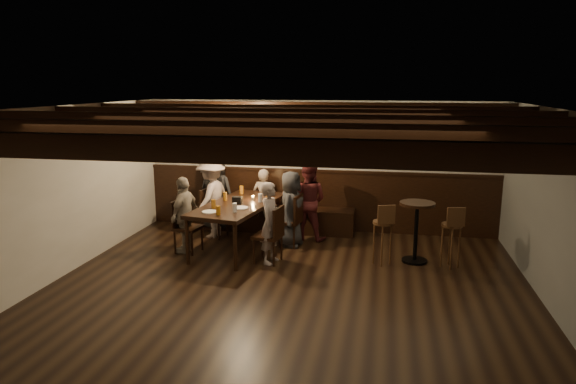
% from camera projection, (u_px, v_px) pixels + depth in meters
% --- Properties ---
extents(room, '(7.00, 7.00, 7.00)m').
position_uv_depth(room, '(291.00, 185.00, 8.33)').
color(room, black).
rests_on(room, ground).
extents(dining_table, '(1.25, 2.19, 0.77)m').
position_uv_depth(dining_table, '(239.00, 207.00, 8.42)').
color(dining_table, black).
rests_on(dining_table, floor).
extents(chair_left_near, '(0.45, 0.45, 0.86)m').
position_uv_depth(chair_left_near, '(214.00, 222.00, 9.17)').
color(chair_left_near, black).
rests_on(chair_left_near, floor).
extents(chair_left_far, '(0.45, 0.45, 0.86)m').
position_uv_depth(chair_left_far, '(187.00, 236.00, 8.35)').
color(chair_left_far, black).
rests_on(chair_left_far, floor).
extents(chair_right_near, '(0.46, 0.46, 0.88)m').
position_uv_depth(chair_right_near, '(289.00, 230.00, 8.68)').
color(chair_right_near, black).
rests_on(chair_right_near, floor).
extents(chair_right_far, '(0.46, 0.46, 0.88)m').
position_uv_depth(chair_right_far, '(269.00, 245.00, 7.86)').
color(chair_right_far, black).
rests_on(chair_right_far, floor).
extents(person_bench_left, '(0.76, 0.56, 1.42)m').
position_uv_depth(person_bench_left, '(216.00, 192.00, 9.55)').
color(person_bench_left, '#232326').
rests_on(person_bench_left, floor).
extents(person_bench_centre, '(0.47, 0.35, 1.18)m').
position_uv_depth(person_bench_centre, '(264.00, 201.00, 9.41)').
color(person_bench_centre, gray).
rests_on(person_bench_centre, floor).
extents(person_bench_right, '(0.75, 0.63, 1.38)m').
position_uv_depth(person_bench_right, '(308.00, 201.00, 8.94)').
color(person_bench_right, '#5A1F20').
rests_on(person_bench_right, floor).
extents(person_left_near, '(0.67, 1.00, 1.43)m').
position_uv_depth(person_left_near, '(212.00, 198.00, 9.09)').
color(person_left_near, '#AE9A93').
rests_on(person_left_near, floor).
extents(person_left_far, '(0.42, 0.77, 1.24)m').
position_uv_depth(person_left_far, '(185.00, 215.00, 8.28)').
color(person_left_far, gray).
rests_on(person_left_far, floor).
extents(person_right_near, '(0.50, 0.68, 1.27)m').
position_uv_depth(person_right_near, '(291.00, 209.00, 8.59)').
color(person_right_near, '#2C2B2E').
rests_on(person_right_near, floor).
extents(person_right_far, '(0.37, 0.50, 1.26)m').
position_uv_depth(person_right_far, '(271.00, 223.00, 7.77)').
color(person_right_far, gray).
rests_on(person_right_far, floor).
extents(pint_a, '(0.07, 0.07, 0.14)m').
position_uv_depth(pint_a, '(242.00, 190.00, 9.13)').
color(pint_a, '#BF7219').
rests_on(pint_a, dining_table).
extents(pint_b, '(0.07, 0.07, 0.14)m').
position_uv_depth(pint_b, '(268.00, 192.00, 8.90)').
color(pint_b, '#BF7219').
rests_on(pint_b, dining_table).
extents(pint_c, '(0.07, 0.07, 0.14)m').
position_uv_depth(pint_c, '(225.00, 196.00, 8.59)').
color(pint_c, '#BF7219').
rests_on(pint_c, dining_table).
extents(pint_d, '(0.07, 0.07, 0.14)m').
position_uv_depth(pint_d, '(260.00, 198.00, 8.47)').
color(pint_d, silver).
rests_on(pint_d, dining_table).
extents(pint_e, '(0.07, 0.07, 0.14)m').
position_uv_depth(pint_e, '(213.00, 204.00, 8.06)').
color(pint_e, '#BF7219').
rests_on(pint_e, dining_table).
extents(pint_f, '(0.07, 0.07, 0.14)m').
position_uv_depth(pint_f, '(235.00, 208.00, 7.82)').
color(pint_f, silver).
rests_on(pint_f, dining_table).
extents(pint_g, '(0.07, 0.07, 0.14)m').
position_uv_depth(pint_g, '(218.00, 210.00, 7.64)').
color(pint_g, '#BF7219').
rests_on(pint_g, dining_table).
extents(plate_near, '(0.24, 0.24, 0.01)m').
position_uv_depth(plate_near, '(210.00, 212.00, 7.82)').
color(plate_near, white).
rests_on(plate_near, dining_table).
extents(plate_far, '(0.24, 0.24, 0.01)m').
position_uv_depth(plate_far, '(241.00, 208.00, 8.07)').
color(plate_far, white).
rests_on(plate_far, dining_table).
extents(condiment_caddy, '(0.15, 0.10, 0.12)m').
position_uv_depth(condiment_caddy, '(237.00, 200.00, 8.35)').
color(condiment_caddy, black).
rests_on(condiment_caddy, dining_table).
extents(candle, '(0.05, 0.05, 0.05)m').
position_uv_depth(candle, '(253.00, 199.00, 8.64)').
color(candle, beige).
rests_on(candle, dining_table).
extents(high_top_table, '(0.53, 0.53, 0.94)m').
position_uv_depth(high_top_table, '(416.00, 223.00, 7.80)').
color(high_top_table, black).
rests_on(high_top_table, floor).
extents(bar_stool_left, '(0.33, 0.34, 0.96)m').
position_uv_depth(bar_stool_left, '(382.00, 242.00, 7.75)').
color(bar_stool_left, '#3B1F13').
rests_on(bar_stool_left, floor).
extents(bar_stool_right, '(0.31, 0.33, 0.96)m').
position_uv_depth(bar_stool_right, '(451.00, 245.00, 7.61)').
color(bar_stool_right, '#3B1F13').
rests_on(bar_stool_right, floor).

